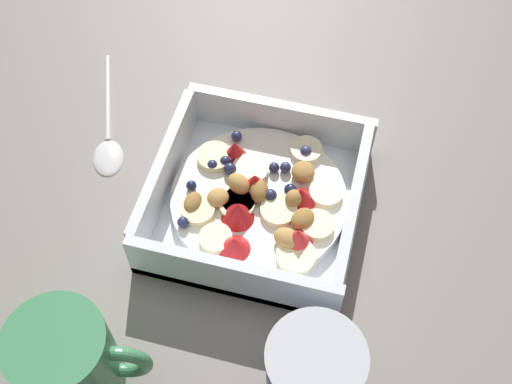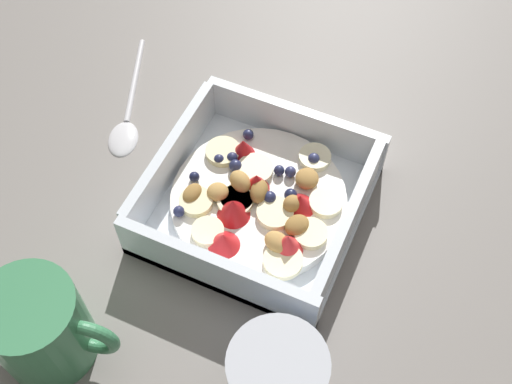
# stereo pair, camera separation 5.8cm
# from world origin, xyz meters

# --- Properties ---
(ground_plane) EXTENTS (2.40, 2.40, 0.00)m
(ground_plane) POSITION_xyz_m (0.00, 0.00, 0.00)
(ground_plane) COLOR gray
(fruit_bowl) EXTENTS (0.19, 0.19, 0.06)m
(fruit_bowl) POSITION_xyz_m (0.00, -0.01, 0.02)
(fruit_bowl) COLOR white
(fruit_bowl) RESTS_ON ground
(spoon) EXTENTS (0.08, 0.17, 0.01)m
(spoon) POSITION_xyz_m (0.18, -0.05, 0.00)
(spoon) COLOR silver
(spoon) RESTS_ON ground
(yogurt_cup) EXTENTS (0.08, 0.08, 0.06)m
(yogurt_cup) POSITION_xyz_m (-0.09, 0.15, 0.03)
(yogurt_cup) COLOR white
(yogurt_cup) RESTS_ON ground
(coffee_mug) EXTENTS (0.11, 0.08, 0.09)m
(coffee_mug) POSITION_xyz_m (0.10, 0.20, 0.05)
(coffee_mug) COLOR #3D8456
(coffee_mug) RESTS_ON ground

